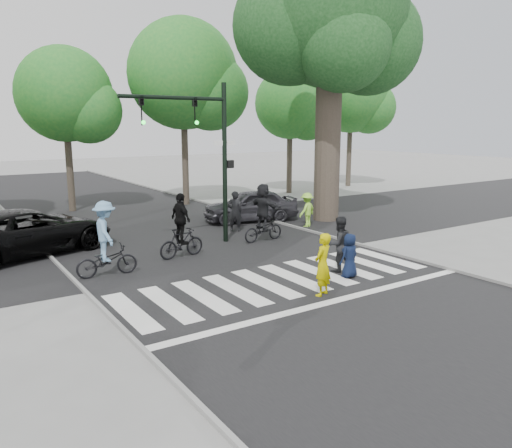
# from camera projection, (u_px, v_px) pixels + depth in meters

# --- Properties ---
(ground) EXTENTS (120.00, 120.00, 0.00)m
(ground) POSITION_uv_depth(u_px,v_px,m) (301.00, 290.00, 13.75)
(ground) COLOR gray
(ground) RESTS_ON ground
(road_stem) EXTENTS (10.00, 70.00, 0.01)m
(road_stem) POSITION_uv_depth(u_px,v_px,m) (214.00, 252.00, 17.84)
(road_stem) COLOR black
(road_stem) RESTS_ON ground
(road_cross) EXTENTS (70.00, 10.00, 0.01)m
(road_cross) POSITION_uv_depth(u_px,v_px,m) (178.00, 237.00, 20.29)
(road_cross) COLOR black
(road_cross) RESTS_ON ground
(curb_left) EXTENTS (0.10, 70.00, 0.10)m
(curb_left) POSITION_uv_depth(u_px,v_px,m) (67.00, 273.00, 15.09)
(curb_left) COLOR gray
(curb_left) RESTS_ON ground
(curb_right) EXTENTS (0.10, 70.00, 0.10)m
(curb_right) POSITION_uv_depth(u_px,v_px,m) (321.00, 234.00, 20.57)
(curb_right) COLOR gray
(curb_right) RESTS_ON ground
(crosswalk) EXTENTS (10.00, 3.85, 0.01)m
(crosswalk) POSITION_uv_depth(u_px,v_px,m) (287.00, 283.00, 14.29)
(crosswalk) COLOR silver
(crosswalk) RESTS_ON ground
(traffic_signal) EXTENTS (4.45, 0.29, 6.00)m
(traffic_signal) POSITION_uv_depth(u_px,v_px,m) (204.00, 141.00, 18.25)
(traffic_signal) COLOR black
(traffic_signal) RESTS_ON ground
(eucalyptus) EXTENTS (8.30, 7.20, 13.00)m
(eucalyptus) POSITION_uv_depth(u_px,v_px,m) (329.00, 20.00, 22.34)
(eucalyptus) COLOR brown
(eucalyptus) RESTS_ON ground
(bg_tree_2) EXTENTS (5.04, 4.80, 8.40)m
(bg_tree_2) POSITION_uv_depth(u_px,v_px,m) (71.00, 99.00, 25.26)
(bg_tree_2) COLOR brown
(bg_tree_2) RESTS_ON ground
(bg_tree_3) EXTENTS (6.30, 6.00, 10.20)m
(bg_tree_3) POSITION_uv_depth(u_px,v_px,m) (190.00, 79.00, 27.22)
(bg_tree_3) COLOR brown
(bg_tree_3) RESTS_ON ground
(bg_tree_4) EXTENTS (4.83, 4.60, 8.15)m
(bg_tree_4) POSITION_uv_depth(u_px,v_px,m) (295.00, 107.00, 32.47)
(bg_tree_4) COLOR brown
(bg_tree_4) RESTS_ON ground
(bg_tree_5) EXTENTS (5.67, 5.40, 9.30)m
(bg_tree_5) POSITION_uv_depth(u_px,v_px,m) (356.00, 98.00, 36.07)
(bg_tree_5) COLOR brown
(bg_tree_5) RESTS_ON ground
(pedestrian_woman) EXTENTS (0.73, 0.61, 1.69)m
(pedestrian_woman) POSITION_uv_depth(u_px,v_px,m) (323.00, 265.00, 13.14)
(pedestrian_woman) COLOR #BFB500
(pedestrian_woman) RESTS_ON ground
(pedestrian_child) EXTENTS (0.69, 0.48, 1.33)m
(pedestrian_child) POSITION_uv_depth(u_px,v_px,m) (350.00, 256.00, 14.76)
(pedestrian_child) COLOR black
(pedestrian_child) RESTS_ON ground
(pedestrian_adult) EXTENTS (0.93, 0.77, 1.73)m
(pedestrian_adult) POSITION_uv_depth(u_px,v_px,m) (339.00, 244.00, 15.33)
(pedestrian_adult) COLOR black
(pedestrian_adult) RESTS_ON ground
(cyclist_left) EXTENTS (1.84, 1.21, 2.28)m
(cyclist_left) POSITION_uv_depth(u_px,v_px,m) (106.00, 244.00, 14.82)
(cyclist_left) COLOR black
(cyclist_left) RESTS_ON ground
(cyclist_mid) EXTENTS (1.75, 1.08, 2.23)m
(cyclist_mid) POSITION_uv_depth(u_px,v_px,m) (181.00, 231.00, 16.94)
(cyclist_mid) COLOR black
(cyclist_mid) RESTS_ON ground
(cyclist_right) EXTENTS (1.83, 1.70, 2.27)m
(cyclist_right) POSITION_uv_depth(u_px,v_px,m) (263.00, 216.00, 19.33)
(cyclist_right) COLOR black
(cyclist_right) RESTS_ON ground
(car_suv) EXTENTS (6.36, 4.35, 1.62)m
(car_suv) POSITION_uv_depth(u_px,v_px,m) (28.00, 232.00, 17.42)
(car_suv) COLOR black
(car_suv) RESTS_ON ground
(car_grey) EXTENTS (4.73, 2.83, 1.51)m
(car_grey) POSITION_uv_depth(u_px,v_px,m) (250.00, 205.00, 23.46)
(car_grey) COLOR #343339
(car_grey) RESTS_ON ground
(bystander_hivis) EXTENTS (1.11, 0.83, 1.53)m
(bystander_hivis) POSITION_uv_depth(u_px,v_px,m) (307.00, 210.00, 22.16)
(bystander_hivis) COLOR #9AE23F
(bystander_hivis) RESTS_ON ground
(bystander_dark) EXTENTS (0.75, 0.66, 1.74)m
(bystander_dark) POSITION_uv_depth(u_px,v_px,m) (235.00, 211.00, 21.13)
(bystander_dark) COLOR black
(bystander_dark) RESTS_ON ground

